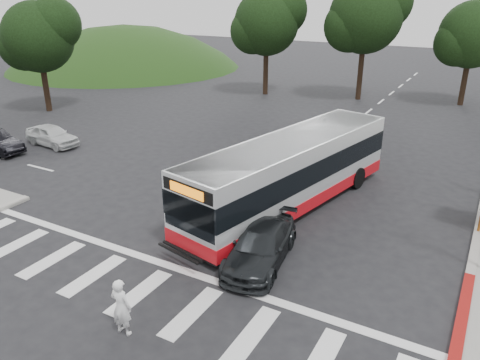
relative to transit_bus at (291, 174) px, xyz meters
The scene contains 12 objects.
ground 3.84m from the transit_bus, 116.30° to the right, with size 140.00×140.00×0.00m, color black.
curb_east_red 9.17m from the transit_bus, 34.68° to the right, with size 0.32×6.00×0.15m, color maroon.
hillside_nw 43.00m from the transit_bus, 141.34° to the left, with size 44.00×44.00×10.00m, color #1F3812.
crosswalk_ladder 8.44m from the transit_bus, 100.81° to the right, with size 18.00×2.60×0.01m, color silver.
tree_north_a 23.80m from the transit_bus, 98.62° to the left, with size 6.60×6.15×10.17m.
tree_north_b 25.65m from the transit_bus, 79.73° to the left, with size 5.72×5.33×8.43m.
tree_north_c 24.33m from the transit_bus, 118.76° to the left, with size 6.16×5.74×9.30m.
tree_west_a 24.83m from the transit_bus, 163.61° to the left, with size 5.72×5.33×8.43m.
transit_bus is the anchor object (origin of this frame).
pedestrian 9.83m from the transit_bus, 94.15° to the right, with size 0.63×0.41×1.73m, color white.
dark_sedan 4.83m from the transit_bus, 78.54° to the right, with size 1.79×4.40×1.28m, color black.
west_car_white 16.17m from the transit_bus, behind, with size 1.50×3.73×1.27m, color silver.
Camera 1 is at (8.78, -14.16, 8.86)m, focal length 35.00 mm.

